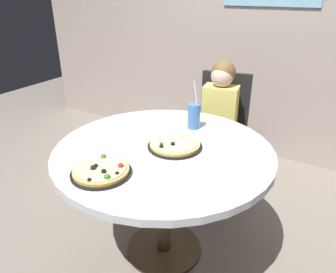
{
  "coord_description": "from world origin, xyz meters",
  "views": [
    {
      "loc": [
        0.81,
        -1.36,
        1.56
      ],
      "look_at": [
        0.0,
        0.05,
        0.8
      ],
      "focal_mm": 34.01,
      "sensor_mm": 36.0,
      "label": 1
    }
  ],
  "objects_px": {
    "diner_child": "(216,139)",
    "plate_small": "(170,117)",
    "pizza_cheese": "(101,171)",
    "dining_table": "(164,163)",
    "soda_cup": "(194,116)",
    "pizza_veggie": "(175,144)",
    "chair_wooden": "(221,125)"
  },
  "relations": [
    {
      "from": "dining_table",
      "to": "pizza_veggie",
      "type": "distance_m",
      "value": 0.13
    },
    {
      "from": "pizza_veggie",
      "to": "dining_table",
      "type": "bearing_deg",
      "value": -141.27
    },
    {
      "from": "plate_small",
      "to": "chair_wooden",
      "type": "bearing_deg",
      "value": 71.84
    },
    {
      "from": "chair_wooden",
      "to": "diner_child",
      "type": "height_order",
      "value": "diner_child"
    },
    {
      "from": "pizza_cheese",
      "to": "pizza_veggie",
      "type": "bearing_deg",
      "value": 68.38
    },
    {
      "from": "dining_table",
      "to": "chair_wooden",
      "type": "height_order",
      "value": "chair_wooden"
    },
    {
      "from": "dining_table",
      "to": "plate_small",
      "type": "height_order",
      "value": "plate_small"
    },
    {
      "from": "dining_table",
      "to": "chair_wooden",
      "type": "bearing_deg",
      "value": 90.89
    },
    {
      "from": "pizza_veggie",
      "to": "plate_small",
      "type": "height_order",
      "value": "pizza_veggie"
    },
    {
      "from": "soda_cup",
      "to": "diner_child",
      "type": "bearing_deg",
      "value": 91.26
    },
    {
      "from": "soda_cup",
      "to": "pizza_cheese",
      "type": "bearing_deg",
      "value": -101.06
    },
    {
      "from": "pizza_cheese",
      "to": "plate_small",
      "type": "xyz_separation_m",
      "value": [
        -0.08,
        0.8,
        -0.01
      ]
    },
    {
      "from": "pizza_veggie",
      "to": "pizza_cheese",
      "type": "distance_m",
      "value": 0.46
    },
    {
      "from": "diner_child",
      "to": "pizza_veggie",
      "type": "xyz_separation_m",
      "value": [
        0.04,
        -0.75,
        0.28
      ]
    },
    {
      "from": "diner_child",
      "to": "dining_table",
      "type": "bearing_deg",
      "value": -90.9
    },
    {
      "from": "chair_wooden",
      "to": "pizza_veggie",
      "type": "bearing_deg",
      "value": -86.01
    },
    {
      "from": "chair_wooden",
      "to": "soda_cup",
      "type": "relative_size",
      "value": 3.1
    },
    {
      "from": "diner_child",
      "to": "plate_small",
      "type": "relative_size",
      "value": 6.01
    },
    {
      "from": "pizza_veggie",
      "to": "plate_small",
      "type": "relative_size",
      "value": 1.71
    },
    {
      "from": "chair_wooden",
      "to": "plate_small",
      "type": "bearing_deg",
      "value": -108.16
    },
    {
      "from": "dining_table",
      "to": "pizza_cheese",
      "type": "xyz_separation_m",
      "value": [
        -0.12,
        -0.39,
        0.11
      ]
    },
    {
      "from": "chair_wooden",
      "to": "diner_child",
      "type": "xyz_separation_m",
      "value": [
        0.03,
        -0.18,
        -0.05
      ]
    },
    {
      "from": "diner_child",
      "to": "pizza_cheese",
      "type": "distance_m",
      "value": 1.22
    },
    {
      "from": "dining_table",
      "to": "diner_child",
      "type": "distance_m",
      "value": 0.81
    },
    {
      "from": "chair_wooden",
      "to": "soda_cup",
      "type": "xyz_separation_m",
      "value": [
        0.04,
        -0.63,
        0.3
      ]
    },
    {
      "from": "diner_child",
      "to": "soda_cup",
      "type": "xyz_separation_m",
      "value": [
        0.01,
        -0.45,
        0.35
      ]
    },
    {
      "from": "dining_table",
      "to": "soda_cup",
      "type": "xyz_separation_m",
      "value": [
        0.02,
        0.34,
        0.18
      ]
    },
    {
      "from": "dining_table",
      "to": "diner_child",
      "type": "relative_size",
      "value": 1.14
    },
    {
      "from": "diner_child",
      "to": "pizza_cheese",
      "type": "relative_size",
      "value": 3.67
    },
    {
      "from": "dining_table",
      "to": "plate_small",
      "type": "relative_size",
      "value": 6.83
    },
    {
      "from": "chair_wooden",
      "to": "pizza_cheese",
      "type": "distance_m",
      "value": 1.38
    },
    {
      "from": "chair_wooden",
      "to": "pizza_veggie",
      "type": "height_order",
      "value": "chair_wooden"
    }
  ]
}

